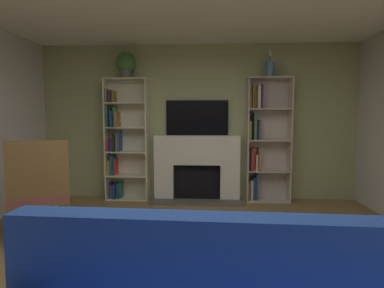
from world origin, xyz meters
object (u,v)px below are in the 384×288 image
(bookshelf_left, at_px, (123,142))
(coffee_table, at_px, (215,278))
(tv, at_px, (197,118))
(vase_with_flowers, at_px, (270,68))
(bookshelf_right, at_px, (262,141))
(potted_plant, at_px, (126,64))
(armchair, at_px, (37,189))
(fireplace, at_px, (197,166))

(bookshelf_left, distance_m, coffee_table, 3.68)
(tv, xyz_separation_m, vase_with_flowers, (1.21, -0.12, 0.82))
(bookshelf_left, distance_m, bookshelf_right, 2.41)
(potted_plant, bearing_deg, vase_with_flowers, -0.01)
(bookshelf_right, distance_m, armchair, 3.46)
(tv, bearing_deg, potted_plant, -174.32)
(tv, relative_size, bookshelf_right, 0.51)
(bookshelf_left, bearing_deg, tv, 3.50)
(bookshelf_left, height_order, potted_plant, potted_plant)
(vase_with_flowers, relative_size, armchair, 0.39)
(armchair, bearing_deg, potted_plant, 70.72)
(bookshelf_left, xyz_separation_m, vase_with_flowers, (2.50, -0.04, 1.24))
(bookshelf_left, distance_m, armchair, 1.89)
(fireplace, height_order, bookshelf_right, bookshelf_right)
(tv, height_order, armchair, tv)
(bookshelf_right, bearing_deg, coffee_table, -104.94)
(fireplace, bearing_deg, coffee_table, -85.87)
(potted_plant, height_order, vase_with_flowers, vase_with_flowers)
(bookshelf_right, bearing_deg, potted_plant, -178.84)
(bookshelf_left, relative_size, coffee_table, 2.60)
(fireplace, distance_m, coffee_table, 3.30)
(tv, distance_m, bookshelf_left, 1.37)
(potted_plant, bearing_deg, bookshelf_left, 155.47)
(armchair, relative_size, coffee_table, 1.44)
(potted_plant, relative_size, coffee_table, 0.54)
(fireplace, relative_size, vase_with_flowers, 3.50)
(vase_with_flowers, height_order, coffee_table, vase_with_flowers)
(armchair, height_order, coffee_table, armchair)
(bookshelf_right, bearing_deg, tv, 176.25)
(bookshelf_left, height_order, bookshelf_right, same)
(bookshelf_right, distance_m, coffee_table, 3.47)
(fireplace, bearing_deg, vase_with_flowers, -1.93)
(vase_with_flowers, relative_size, coffee_table, 0.56)
(vase_with_flowers, distance_m, armchair, 3.86)
(potted_plant, relative_size, vase_with_flowers, 0.97)
(potted_plant, relative_size, armchair, 0.37)
(fireplace, relative_size, armchair, 1.35)
(potted_plant, distance_m, coffee_table, 4.05)
(fireplace, distance_m, tv, 0.84)
(bookshelf_left, height_order, vase_with_flowers, vase_with_flowers)
(tv, bearing_deg, vase_with_flowers, -5.71)
(fireplace, distance_m, vase_with_flowers, 2.04)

